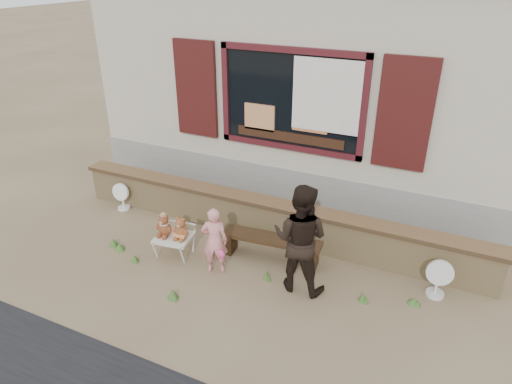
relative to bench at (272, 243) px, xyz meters
The scene contains 12 objects.
ground 0.62m from the bench, 128.08° to the right, with size 80.00×80.00×0.00m, color brown.
shopfront 4.42m from the bench, 94.79° to the left, with size 8.04×5.13×4.00m.
brick_wall 0.66m from the bench, 120.95° to the left, with size 7.10×0.36×0.67m.
bench is the anchor object (origin of this frame).
folding_chair 1.50m from the bench, 159.70° to the right, with size 0.59×0.54×0.33m.
teddy_bear_left 1.65m from the bench, 160.79° to the right, with size 0.27×0.24×0.37m, color brown, non-canonical shape.
teddy_bear_right 1.38m from the bench, 158.40° to the right, with size 0.26×0.23×0.36m, color brown, non-canonical shape.
child 0.91m from the bench, 135.60° to the right, with size 0.38×0.25×1.04m, color pink.
adult 0.90m from the bench, 37.01° to the right, with size 0.76×0.60×1.57m, color black.
fan_left 3.11m from the bench, behind, with size 0.33×0.22×0.52m.
fan_right 2.36m from the bench, ahead, with size 0.37×0.24×0.58m.
grass_tufts 1.02m from the bench, 132.33° to the right, with size 4.73×1.42×0.15m.
Camera 1 is at (2.56, -4.90, 4.07)m, focal length 32.00 mm.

